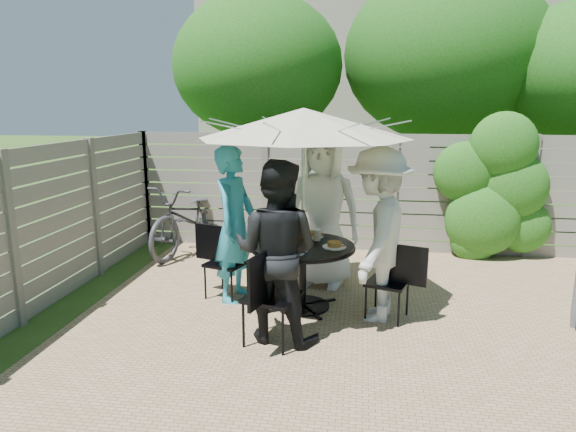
# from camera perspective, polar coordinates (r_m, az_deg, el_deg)

# --- Properties ---
(backyard_envelope) EXTENTS (60.00, 60.00, 5.00)m
(backyard_envelope) POSITION_cam_1_polar(r_m,az_deg,el_deg) (15.21, 10.68, 13.41)
(backyard_envelope) COLOR #305019
(backyard_envelope) RESTS_ON ground
(patio_table) EXTENTS (1.35, 1.35, 0.75)m
(patio_table) POSITION_cam_1_polar(r_m,az_deg,el_deg) (5.77, 1.65, -5.36)
(patio_table) COLOR black
(patio_table) RESTS_ON ground
(umbrella) EXTENTS (2.72, 2.72, 2.24)m
(umbrella) POSITION_cam_1_polar(r_m,az_deg,el_deg) (5.50, 1.75, 10.23)
(umbrella) COLOR silver
(umbrella) RESTS_ON ground
(chair_back) EXTENTS (0.49, 0.66, 0.88)m
(chair_back) POSITION_cam_1_polar(r_m,az_deg,el_deg) (6.73, 4.16, -5.10)
(chair_back) COLOR black
(chair_back) RESTS_ON ground
(person_back) EXTENTS (1.05, 0.79, 1.95)m
(person_back) POSITION_cam_1_polar(r_m,az_deg,el_deg) (6.42, 3.94, 0.60)
(person_back) COLOR white
(person_back) RESTS_ON ground
(chair_left) EXTENTS (0.67, 0.53, 0.88)m
(chair_left) POSITION_cam_1_polar(r_m,az_deg,el_deg) (6.20, -6.94, -6.70)
(chair_left) COLOR black
(chair_left) RESTS_ON ground
(person_left) EXTENTS (0.56, 0.74, 1.82)m
(person_left) POSITION_cam_1_polar(r_m,az_deg,el_deg) (5.96, -5.95, -0.97)
(person_left) COLOR teal
(person_left) RESTS_ON ground
(chair_front) EXTENTS (0.58, 0.75, 0.98)m
(chair_front) POSITION_cam_1_polar(r_m,az_deg,el_deg) (4.99, -1.86, -11.06)
(chair_front) COLOR black
(chair_front) RESTS_ON ground
(person_front) EXTENTS (0.98, 0.83, 1.79)m
(person_front) POSITION_cam_1_polar(r_m,az_deg,el_deg) (4.91, -1.31, -4.05)
(person_front) COLOR black
(person_front) RESTS_ON ground
(chair_right) EXTENTS (0.65, 0.52, 0.85)m
(chair_right) POSITION_cam_1_polar(r_m,az_deg,el_deg) (5.65, 11.08, -8.85)
(chair_right) COLOR black
(chair_right) RESTS_ON ground
(person_right) EXTENTS (0.91, 1.32, 1.86)m
(person_right) POSITION_cam_1_polar(r_m,az_deg,el_deg) (5.47, 9.98, -2.10)
(person_right) COLOR beige
(person_right) RESTS_ON ground
(plate_back) EXTENTS (0.26, 0.26, 0.06)m
(plate_back) POSITION_cam_1_polar(r_m,az_deg,el_deg) (6.03, 2.71, -2.09)
(plate_back) COLOR white
(plate_back) RESTS_ON patio_table
(plate_left) EXTENTS (0.26, 0.26, 0.06)m
(plate_left) POSITION_cam_1_polar(r_m,az_deg,el_deg) (5.81, -1.72, -2.63)
(plate_left) COLOR white
(plate_left) RESTS_ON patio_table
(plate_front) EXTENTS (0.26, 0.26, 0.06)m
(plate_front) POSITION_cam_1_polar(r_m,az_deg,el_deg) (5.37, 0.48, -3.90)
(plate_front) COLOR white
(plate_front) RESTS_ON patio_table
(plate_right) EXTENTS (0.26, 0.26, 0.06)m
(plate_right) POSITION_cam_1_polar(r_m,az_deg,el_deg) (5.60, 5.18, -3.26)
(plate_right) COLOR white
(plate_right) RESTS_ON patio_table
(glass_back) EXTENTS (0.07, 0.07, 0.14)m
(glass_back) POSITION_cam_1_polar(r_m,az_deg,el_deg) (5.95, 1.47, -1.81)
(glass_back) COLOR silver
(glass_back) RESTS_ON patio_table
(glass_left) EXTENTS (0.07, 0.07, 0.14)m
(glass_left) POSITION_cam_1_polar(r_m,az_deg,el_deg) (5.67, -1.16, -2.53)
(glass_left) COLOR silver
(glass_left) RESTS_ON patio_table
(glass_front) EXTENTS (0.07, 0.07, 0.14)m
(glass_front) POSITION_cam_1_polar(r_m,az_deg,el_deg) (5.41, 1.88, -3.26)
(glass_front) COLOR silver
(glass_front) RESTS_ON patio_table
(syrup_jug) EXTENTS (0.09, 0.09, 0.16)m
(syrup_jug) POSITION_cam_1_polar(r_m,az_deg,el_deg) (5.74, 1.25, -2.23)
(syrup_jug) COLOR #59280C
(syrup_jug) RESTS_ON patio_table
(coffee_cup) EXTENTS (0.08, 0.08, 0.12)m
(coffee_cup) POSITION_cam_1_polar(r_m,az_deg,el_deg) (5.86, 3.25, -2.16)
(coffee_cup) COLOR #C6B293
(coffee_cup) RESTS_ON patio_table
(bicycle) EXTENTS (1.21, 2.19, 1.09)m
(bicycle) POSITION_cam_1_polar(r_m,az_deg,el_deg) (8.13, -10.70, -0.16)
(bicycle) COLOR #333338
(bicycle) RESTS_ON ground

